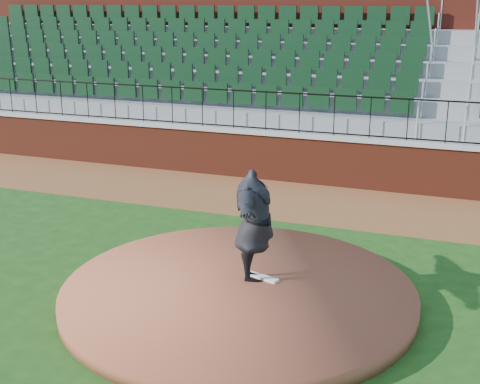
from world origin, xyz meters
name	(u,v)px	position (x,y,z in m)	size (l,w,h in m)	color
ground	(208,293)	(0.00, 0.00, 0.00)	(90.00, 90.00, 0.00)	#1B4614
warning_track	(298,200)	(0.00, 5.40, 0.01)	(34.00, 3.20, 0.01)	brown
field_wall	(315,161)	(0.00, 7.00, 0.60)	(34.00, 0.35, 1.20)	maroon
wall_cap	(316,136)	(0.00, 7.00, 1.25)	(34.00, 0.45, 0.10)	#B7B7B7
wall_railing	(317,114)	(0.00, 7.00, 1.80)	(34.00, 0.05, 1.00)	black
seating_stands	(340,82)	(0.00, 9.72, 2.30)	(34.00, 5.10, 4.60)	gray
concourse_wall	(359,58)	(0.00, 12.52, 2.75)	(34.00, 0.50, 5.50)	maroon
pitchers_mound	(238,293)	(0.56, -0.06, 0.12)	(5.57, 5.57, 0.25)	brown
pitching_rubber	(263,277)	(0.82, 0.34, 0.27)	(0.56, 0.14, 0.04)	white
pitcher	(254,225)	(0.70, 0.27, 1.17)	(2.26, 0.61, 1.84)	black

